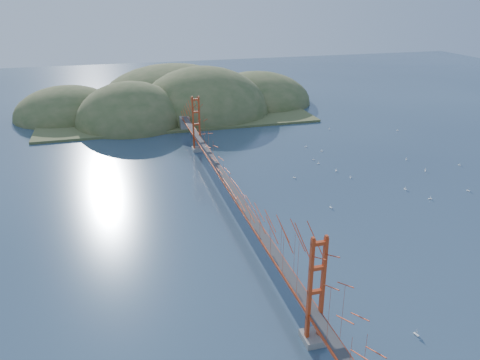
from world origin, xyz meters
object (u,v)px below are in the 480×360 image
object	(u,v)px
bridge	(233,168)
sailboat_1	(294,177)
sailboat_0	(331,207)
sailboat_2	(430,198)

from	to	relation	value
bridge	sailboat_1	xyz separation A→B (m)	(14.13, 9.91, -6.86)
bridge	sailboat_1	world-z (taller)	bridge
bridge	sailboat_0	xyz separation A→B (m)	(15.00, -3.33, -6.86)
bridge	sailboat_0	bearing A→B (deg)	-12.51
sailboat_1	sailboat_2	distance (m)	23.25
sailboat_1	sailboat_0	bearing A→B (deg)	-86.25
bridge	sailboat_1	distance (m)	18.58
bridge	sailboat_1	bearing A→B (deg)	35.05
sailboat_1	sailboat_2	xyz separation A→B (m)	(18.03, -14.68, 0.00)
sailboat_0	sailboat_2	xyz separation A→B (m)	(17.16, -1.44, 0.01)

